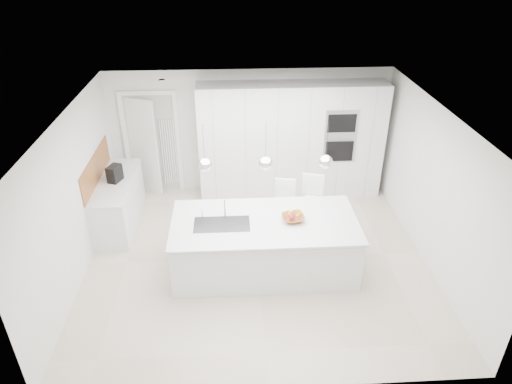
{
  "coord_description": "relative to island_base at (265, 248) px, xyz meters",
  "views": [
    {
      "loc": [
        -0.37,
        -6.03,
        4.7
      ],
      "look_at": [
        0.0,
        0.3,
        1.1
      ],
      "focal_mm": 32.0,
      "sensor_mm": 36.0,
      "label": 1
    }
  ],
  "objects": [
    {
      "name": "oak_backsplash",
      "position": [
        -2.84,
        1.5,
        0.72
      ],
      "size": [
        0.02,
        1.8,
        0.5
      ],
      "primitive_type": "cube",
      "color": "#9B5E31",
      "rests_on": "wall_left"
    },
    {
      "name": "ceiling",
      "position": [
        -0.1,
        0.3,
        2.07
      ],
      "size": [
        5.5,
        5.5,
        0.0
      ],
      "primitive_type": "plane",
      "rotation": [
        3.14,
        0.0,
        0.0
      ],
      "color": "white",
      "rests_on": "wall_back"
    },
    {
      "name": "wall_back",
      "position": [
        -0.1,
        2.8,
        0.82
      ],
      "size": [
        5.5,
        0.0,
        5.5
      ],
      "primitive_type": "plane",
      "rotation": [
        1.57,
        0.0,
        0.0
      ],
      "color": "silver",
      "rests_on": "ground"
    },
    {
      "name": "apple_b",
      "position": [
        0.44,
        0.07,
        0.54
      ],
      "size": [
        0.08,
        0.08,
        0.08
      ],
      "primitive_type": "sphere",
      "color": "red",
      "rests_on": "fruit_bowl"
    },
    {
      "name": "left_base_cabinets",
      "position": [
        -2.55,
        1.5,
        0.0
      ],
      "size": [
        0.6,
        1.8,
        0.86
      ],
      "primitive_type": "cube",
      "color": "silver",
      "rests_on": "floor"
    },
    {
      "name": "fruit_bowl",
      "position": [
        0.43,
        0.04,
        0.51
      ],
      "size": [
        0.38,
        0.38,
        0.08
      ],
      "primitive_type": "imported",
      "rotation": [
        0.0,
        0.0,
        0.14
      ],
      "color": "#9B5E31",
      "rests_on": "island_worktop"
    },
    {
      "name": "bar_stool_left",
      "position": [
        0.42,
        0.84,
        0.12
      ],
      "size": [
        0.45,
        0.57,
        1.11
      ],
      "primitive_type": null,
      "rotation": [
        0.0,
        0.0,
        -0.18
      ],
      "color": "white",
      "rests_on": "floor"
    },
    {
      "name": "apple_a",
      "position": [
        0.4,
        0.06,
        0.54
      ],
      "size": [
        0.08,
        0.08,
        0.08
      ],
      "primitive_type": "sphere",
      "color": "red",
      "rests_on": "fruit_bowl"
    },
    {
      "name": "floor",
      "position": [
        -0.1,
        0.3,
        -0.43
      ],
      "size": [
        5.5,
        5.5,
        0.0
      ],
      "primitive_type": "plane",
      "color": "beige",
      "rests_on": "ground"
    },
    {
      "name": "island_tap",
      "position": [
        -0.6,
        0.2,
        0.62
      ],
      "size": [
        0.02,
        0.02,
        0.3
      ],
      "primitive_type": "cylinder",
      "color": "white",
      "rests_on": "island_worktop"
    },
    {
      "name": "wall_left",
      "position": [
        -2.85,
        0.3,
        0.82
      ],
      "size": [
        0.0,
        5.0,
        5.0
      ],
      "primitive_type": "plane",
      "rotation": [
        1.57,
        0.0,
        1.57
      ],
      "color": "silver",
      "rests_on": "ground"
    },
    {
      "name": "hallway_door",
      "position": [
        -2.3,
        2.72,
        0.57
      ],
      "size": [
        0.76,
        0.38,
        2.0
      ],
      "primitive_type": "cube",
      "rotation": [
        0.0,
        0.0,
        -0.44
      ],
      "color": "white",
      "rests_on": "floor"
    },
    {
      "name": "island_sink",
      "position": [
        -0.65,
        -0.0,
        0.39
      ],
      "size": [
        0.84,
        0.44,
        0.18
      ],
      "primitive_type": null,
      "color": "#3F3F42",
      "rests_on": "island_worktop"
    },
    {
      "name": "doorway_frame",
      "position": [
        -2.05,
        2.77,
        0.59
      ],
      "size": [
        1.11,
        0.08,
        2.13
      ],
      "primitive_type": null,
      "color": "white",
      "rests_on": "floor"
    },
    {
      "name": "left_worktop",
      "position": [
        -2.55,
        1.5,
        0.45
      ],
      "size": [
        0.62,
        1.82,
        0.04
      ],
      "primitive_type": "cube",
      "color": "silver",
      "rests_on": "left_base_cabinets"
    },
    {
      "name": "oven_stack",
      "position": [
        1.6,
        2.19,
        0.92
      ],
      "size": [
        0.62,
        0.04,
        1.05
      ],
      "primitive_type": null,
      "color": "#A5A5A8",
      "rests_on": "tall_cabinets"
    },
    {
      "name": "apple_c",
      "position": [
        0.4,
        0.02,
        0.54
      ],
      "size": [
        0.07,
        0.07,
        0.07
      ],
      "primitive_type": "sphere",
      "color": "red",
      "rests_on": "fruit_bowl"
    },
    {
      "name": "pendant_mid",
      "position": [
        -0.0,
        -0.0,
        1.47
      ],
      "size": [
        0.2,
        0.2,
        0.2
      ],
      "primitive_type": "sphere",
      "color": "white",
      "rests_on": "ceiling"
    },
    {
      "name": "tall_cabinets",
      "position": [
        0.7,
        2.5,
        0.72
      ],
      "size": [
        3.6,
        0.6,
        2.3
      ],
      "primitive_type": "cube",
      "color": "silver",
      "rests_on": "floor"
    },
    {
      "name": "banana_bunch",
      "position": [
        0.46,
        0.07,
        0.59
      ],
      "size": [
        0.25,
        0.18,
        0.22
      ],
      "primitive_type": "torus",
      "rotation": [
        1.22,
        0.0,
        0.35
      ],
      "color": "yellow",
      "rests_on": "fruit_bowl"
    },
    {
      "name": "pendant_right",
      "position": [
        0.85,
        -0.0,
        1.47
      ],
      "size": [
        0.2,
        0.2,
        0.2
      ],
      "primitive_type": "sphere",
      "color": "white",
      "rests_on": "ceiling"
    },
    {
      "name": "radiator",
      "position": [
        -1.73,
        2.76,
        0.42
      ],
      "size": [
        0.32,
        0.04,
        1.4
      ],
      "primitive_type": null,
      "color": "white",
      "rests_on": "floor"
    },
    {
      "name": "island_base",
      "position": [
        0.0,
        0.0,
        0.0
      ],
      "size": [
        2.8,
        1.2,
        0.86
      ],
      "primitive_type": "cube",
      "color": "silver",
      "rests_on": "floor"
    },
    {
      "name": "espresso_machine",
      "position": [
        -2.53,
        1.5,
        0.62
      ],
      "size": [
        0.26,
        0.32,
        0.29
      ],
      "primitive_type": "cube",
      "rotation": [
        0.0,
        0.0,
        -0.36
      ],
      "color": "black",
      "rests_on": "left_worktop"
    },
    {
      "name": "pendant_left",
      "position": [
        -0.85,
        -0.0,
        1.47
      ],
      "size": [
        0.2,
        0.2,
        0.2
      ],
      "primitive_type": "sphere",
      "color": "white",
      "rests_on": "ceiling"
    },
    {
      "name": "island_worktop",
      "position": [
        0.0,
        0.05,
        0.45
      ],
      "size": [
        2.84,
        1.4,
        0.04
      ],
      "primitive_type": "cube",
      "color": "silver",
      "rests_on": "island_base"
    },
    {
      "name": "bar_stool_right",
      "position": [
        0.9,
        0.86,
        0.15
      ],
      "size": [
        0.52,
        0.62,
        1.17
      ],
      "primitive_type": null,
      "rotation": [
        0.0,
        0.0,
        -0.27
      ],
      "color": "white",
      "rests_on": "floor"
    }
  ]
}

